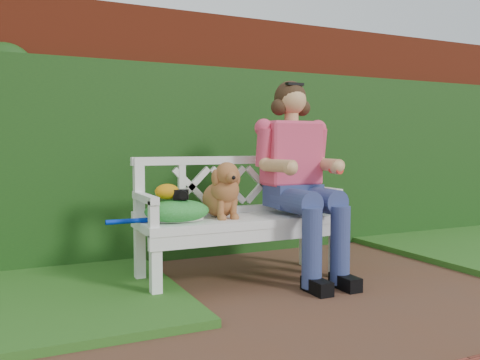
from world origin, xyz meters
name	(u,v)px	position (x,y,z in m)	size (l,w,h in m)	color
ground	(369,298)	(0.00, 0.00, 0.00)	(60.00, 60.00, 0.00)	#533121
brick_wall	(244,135)	(0.00, 1.90, 1.10)	(10.00, 0.30, 2.20)	maroon
ivy_hedge	(254,161)	(0.00, 1.68, 0.85)	(10.00, 0.18, 1.70)	#1D4813
garden_bench	(240,249)	(-0.59, 0.74, 0.24)	(1.58, 0.60, 0.48)	white
seated_woman	(295,177)	(-0.14, 0.72, 0.76)	(0.64, 0.86, 1.53)	#D24170
dog	(222,189)	(-0.73, 0.76, 0.69)	(0.27, 0.37, 0.41)	#BB7A52
tennis_racket	(173,218)	(-1.10, 0.75, 0.50)	(0.71, 0.30, 0.03)	beige
green_bag	(177,210)	(-1.09, 0.71, 0.56)	(0.45, 0.35, 0.15)	green
camera_item	(181,194)	(-1.06, 0.70, 0.67)	(0.10, 0.08, 0.07)	black
baseball_glove	(167,192)	(-1.15, 0.74, 0.69)	(0.17, 0.13, 0.11)	#BF7A0B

